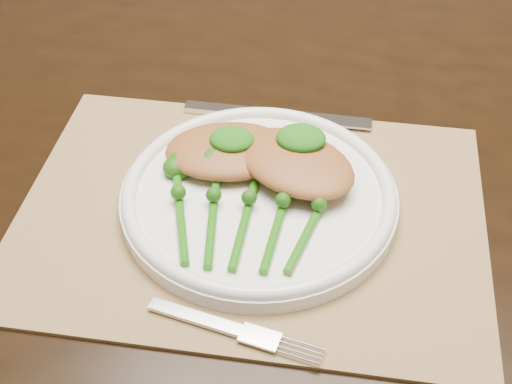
# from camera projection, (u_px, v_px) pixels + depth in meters

# --- Properties ---
(dining_table) EXTENTS (1.68, 1.05, 0.75)m
(dining_table) POSITION_uv_depth(u_px,v_px,m) (296.00, 295.00, 1.12)
(dining_table) COLOR black
(dining_table) RESTS_ON ground
(placemat) EXTENTS (0.48, 0.36, 0.00)m
(placemat) POSITION_uv_depth(u_px,v_px,m) (251.00, 214.00, 0.72)
(placemat) COLOR olive
(placemat) RESTS_ON dining_table
(dinner_plate) EXTENTS (0.28, 0.28, 0.03)m
(dinner_plate) POSITION_uv_depth(u_px,v_px,m) (259.00, 195.00, 0.72)
(dinner_plate) COLOR white
(dinner_plate) RESTS_ON placemat
(knife) EXTENTS (0.22, 0.03, 0.01)m
(knife) POSITION_uv_depth(u_px,v_px,m) (259.00, 113.00, 0.83)
(knife) COLOR silver
(knife) RESTS_ON placemat
(fork) EXTENTS (0.16, 0.05, 0.00)m
(fork) POSITION_uv_depth(u_px,v_px,m) (246.00, 333.00, 0.60)
(fork) COLOR silver
(fork) RESTS_ON placemat
(chicken_fillet_left) EXTENTS (0.15, 0.11, 0.03)m
(chicken_fillet_left) POSITION_uv_depth(u_px,v_px,m) (229.00, 151.00, 0.74)
(chicken_fillet_left) COLOR #9B5B2D
(chicken_fillet_left) RESTS_ON dinner_plate
(chicken_fillet_right) EXTENTS (0.16, 0.15, 0.03)m
(chicken_fillet_right) POSITION_uv_depth(u_px,v_px,m) (295.00, 162.00, 0.72)
(chicken_fillet_right) COLOR #9B5B2D
(chicken_fillet_right) RESTS_ON dinner_plate
(pesto_dollop_left) EXTENTS (0.05, 0.04, 0.02)m
(pesto_dollop_left) POSITION_uv_depth(u_px,v_px,m) (232.00, 139.00, 0.73)
(pesto_dollop_left) COLOR #114E0B
(pesto_dollop_left) RESTS_ON chicken_fillet_left
(pesto_dollop_right) EXTENTS (0.05, 0.04, 0.02)m
(pesto_dollop_right) POSITION_uv_depth(u_px,v_px,m) (301.00, 138.00, 0.72)
(pesto_dollop_right) COLOR #114E0B
(pesto_dollop_right) RESTS_ON chicken_fillet_right
(broccolini_bundle) EXTENTS (0.15, 0.17, 0.04)m
(broccolini_bundle) POSITION_uv_depth(u_px,v_px,m) (245.00, 218.00, 0.68)
(broccolini_bundle) COLOR #1B610C
(broccolini_bundle) RESTS_ON dinner_plate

